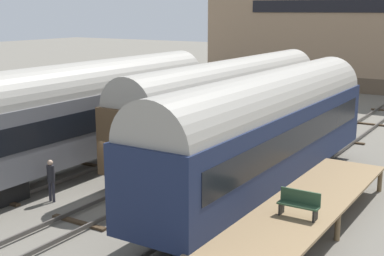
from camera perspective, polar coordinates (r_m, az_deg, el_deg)
ground_plane at (r=23.05m, az=-6.76°, el=-7.66°), size 200.00×200.00×0.00m
track_left at (r=26.05m, az=-14.84°, el=-5.28°), size 2.60×60.00×0.26m
track_middle at (r=23.00m, az=-6.77°, el=-7.33°), size 2.60×60.00×0.26m
track_right at (r=20.56m, az=3.59°, el=-9.73°), size 2.60×60.00×0.26m
train_car_grey at (r=27.09m, az=-11.25°, el=2.01°), size 3.06×17.80×5.43m
train_car_navy at (r=22.74m, az=7.98°, el=0.12°), size 3.09×17.06×5.43m
train_car_brown at (r=29.62m, az=4.12°, el=2.98°), size 2.89×18.70×5.28m
station_platform at (r=19.81m, az=11.75°, el=-8.10°), size 2.88×12.58×1.11m
bench at (r=18.37m, az=11.36°, el=-7.84°), size 1.40×0.40×0.91m
person_worker at (r=23.16m, az=-14.82°, el=-5.02°), size 0.32×0.32×1.82m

